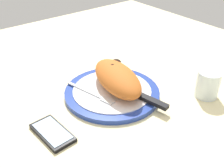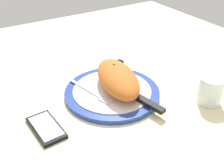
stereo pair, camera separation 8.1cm
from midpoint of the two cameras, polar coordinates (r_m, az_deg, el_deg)
ground_plane at (r=83.89cm, az=2.76°, el=-3.14°), size 150.00×150.00×3.00cm
plate at (r=82.56cm, az=2.81°, el=-1.81°), size 28.63×28.63×1.78cm
calzone at (r=81.10cm, az=4.13°, el=1.06°), size 24.71×15.90×6.69cm
fork at (r=80.11cm, az=-1.13°, el=-1.98°), size 17.64×5.73×0.40cm
knife at (r=78.09cm, az=8.85°, el=-3.16°), size 24.10×6.57×1.20cm
smartphone at (r=71.36cm, az=-10.44°, el=-9.05°), size 12.72×7.08×1.16cm
water_glass at (r=84.09cm, az=22.41°, el=-1.66°), size 6.81×6.81×8.16cm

